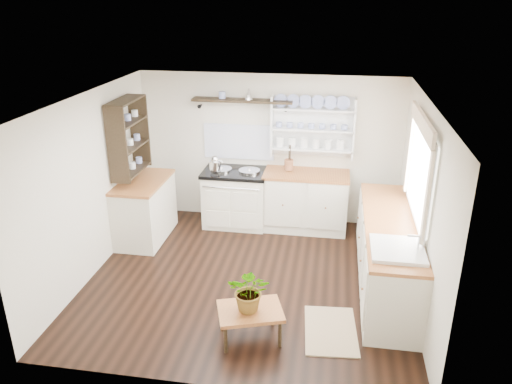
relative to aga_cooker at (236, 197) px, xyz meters
The scene contains 19 objects.
floor 1.70m from the aga_cooker, 73.00° to the right, with size 4.00×3.80×0.01m, color black.
wall_back 0.91m from the aga_cooker, 34.54° to the left, with size 4.00×0.02×2.30m, color beige.
wall_right 3.02m from the aga_cooker, 32.33° to the right, with size 0.02×3.80×2.30m, color beige.
wall_left 2.29m from the aga_cooker, 134.08° to the right, with size 0.02×3.80×2.30m, color beige.
ceiling 2.47m from the aga_cooker, 73.00° to the right, with size 4.00×3.80×0.01m, color white.
window 3.03m from the aga_cooker, 30.31° to the right, with size 0.08×1.55×1.22m.
aga_cooker is the anchor object (origin of this frame).
back_cabinets 1.08m from the aga_cooker, ahead, with size 1.27×0.63×0.90m.
right_cabinets 2.63m from the aga_cooker, 33.99° to the right, with size 0.62×2.43×0.90m.
belfast_sink 3.13m from the aga_cooker, 45.52° to the right, with size 0.55×0.60×0.45m.
left_cabinets 1.39m from the aga_cooker, 151.24° to the right, with size 0.62×1.13×0.90m.
plate_rack 1.61m from the aga_cooker, 14.58° to the left, with size 1.20×0.22×0.90m.
high_shelf 1.48m from the aga_cooker, 68.96° to the left, with size 1.50×0.29×0.16m.
left_shelving 1.87m from the aga_cooker, 153.79° to the right, with size 0.28×0.80×1.05m, color black.
kettle 0.66m from the aga_cooker, 156.86° to the right, with size 0.17×0.17×0.21m, color silver, non-canonical shape.
utensil_crock 0.97m from the aga_cooker, ahead, with size 0.14×0.14×0.16m, color brown.
center_table 2.82m from the aga_cooker, 75.48° to the right, with size 0.77×0.66×0.36m.
potted_plant 2.82m from the aga_cooker, 75.48° to the right, with size 0.42×0.37×0.47m, color #3F7233.
floor_rug 2.95m from the aga_cooker, 58.01° to the right, with size 0.55×0.85×0.02m, color olive.
Camera 1 is at (0.99, -5.41, 3.43)m, focal length 35.00 mm.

